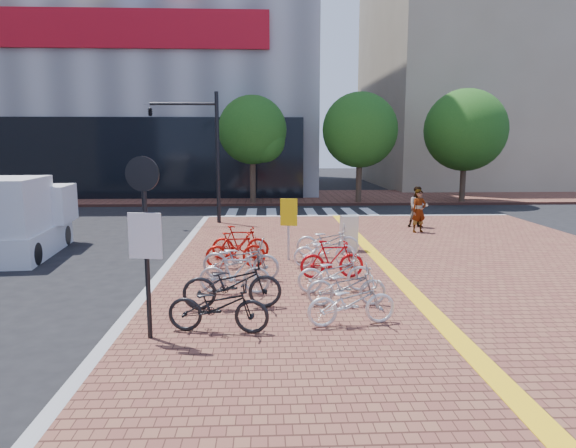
{
  "coord_description": "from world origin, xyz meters",
  "views": [
    {
      "loc": [
        -1.29,
        -11.4,
        3.48
      ],
      "look_at": [
        -0.68,
        2.39,
        1.3
      ],
      "focal_mm": 32.0,
      "sensor_mm": 36.0,
      "label": 1
    }
  ],
  "objects_px": {
    "bike_0": "(218,306)",
    "bike_11": "(328,241)",
    "utility_box": "(349,233)",
    "yellow_sign": "(288,218)",
    "bike_6": "(351,302)",
    "bike_7": "(346,285)",
    "bike_3": "(241,259)",
    "bike_9": "(332,259)",
    "bike_2": "(235,273)",
    "bike_5": "(240,243)",
    "bike_8": "(335,272)",
    "bike_10": "(325,250)",
    "bike_4": "(236,250)",
    "bike_1": "(232,283)",
    "notice_sign": "(145,226)",
    "pedestrian_a": "(419,211)",
    "traffic_light_pole": "(187,133)",
    "box_truck": "(21,219)",
    "pedestrian_b": "(418,207)"
  },
  "relations": [
    {
      "from": "bike_0",
      "to": "bike_11",
      "type": "height_order",
      "value": "bike_11"
    },
    {
      "from": "utility_box",
      "to": "yellow_sign",
      "type": "distance_m",
      "value": 2.42
    },
    {
      "from": "bike_6",
      "to": "bike_7",
      "type": "xyz_separation_m",
      "value": [
        0.09,
        1.13,
        -0.01
      ]
    },
    {
      "from": "bike_3",
      "to": "bike_9",
      "type": "bearing_deg",
      "value": -77.86
    },
    {
      "from": "bike_3",
      "to": "bike_0",
      "type": "bearing_deg",
      "value": -172.18
    },
    {
      "from": "bike_2",
      "to": "bike_3",
      "type": "height_order",
      "value": "bike_3"
    },
    {
      "from": "bike_5",
      "to": "bike_8",
      "type": "xyz_separation_m",
      "value": [
        2.29,
        -3.36,
        -0.04
      ]
    },
    {
      "from": "bike_6",
      "to": "bike_10",
      "type": "xyz_separation_m",
      "value": [
        0.03,
        4.51,
        0.01
      ]
    },
    {
      "from": "bike_4",
      "to": "yellow_sign",
      "type": "distance_m",
      "value": 1.84
    },
    {
      "from": "bike_1",
      "to": "yellow_sign",
      "type": "height_order",
      "value": "yellow_sign"
    },
    {
      "from": "bike_3",
      "to": "utility_box",
      "type": "bearing_deg",
      "value": -32.76
    },
    {
      "from": "bike_4",
      "to": "bike_9",
      "type": "relative_size",
      "value": 1.01
    },
    {
      "from": "bike_3",
      "to": "bike_6",
      "type": "bearing_deg",
      "value": -135.01
    },
    {
      "from": "bike_0",
      "to": "bike_8",
      "type": "distance_m",
      "value": 3.38
    },
    {
      "from": "bike_11",
      "to": "notice_sign",
      "type": "distance_m",
      "value": 7.49
    },
    {
      "from": "pedestrian_a",
      "to": "traffic_light_pole",
      "type": "height_order",
      "value": "traffic_light_pole"
    },
    {
      "from": "box_truck",
      "to": "bike_8",
      "type": "bearing_deg",
      "value": -28.14
    },
    {
      "from": "bike_3",
      "to": "pedestrian_b",
      "type": "bearing_deg",
      "value": -29.64
    },
    {
      "from": "traffic_light_pole",
      "to": "bike_7",
      "type": "bearing_deg",
      "value": -66.8
    },
    {
      "from": "bike_3",
      "to": "bike_9",
      "type": "height_order",
      "value": "bike_3"
    },
    {
      "from": "utility_box",
      "to": "bike_10",
      "type": "bearing_deg",
      "value": -115.35
    },
    {
      "from": "pedestrian_a",
      "to": "utility_box",
      "type": "relative_size",
      "value": 1.47
    },
    {
      "from": "bike_11",
      "to": "pedestrian_a",
      "type": "height_order",
      "value": "pedestrian_a"
    },
    {
      "from": "bike_9",
      "to": "bike_10",
      "type": "xyz_separation_m",
      "value": [
        -0.04,
        1.17,
        -0.02
      ]
    },
    {
      "from": "bike_5",
      "to": "pedestrian_a",
      "type": "xyz_separation_m",
      "value": [
        6.49,
        4.33,
        0.32
      ]
    },
    {
      "from": "bike_3",
      "to": "utility_box",
      "type": "height_order",
      "value": "utility_box"
    },
    {
      "from": "box_truck",
      "to": "bike_1",
      "type": "bearing_deg",
      "value": -40.81
    },
    {
      "from": "pedestrian_b",
      "to": "box_truck",
      "type": "relative_size",
      "value": 0.37
    },
    {
      "from": "bike_4",
      "to": "notice_sign",
      "type": "bearing_deg",
      "value": 162.48
    },
    {
      "from": "bike_2",
      "to": "bike_6",
      "type": "relative_size",
      "value": 0.95
    },
    {
      "from": "bike_9",
      "to": "yellow_sign",
      "type": "distance_m",
      "value": 2.36
    },
    {
      "from": "traffic_light_pole",
      "to": "bike_2",
      "type": "bearing_deg",
      "value": -76.41
    },
    {
      "from": "bike_10",
      "to": "bike_1",
      "type": "bearing_deg",
      "value": 139.33
    },
    {
      "from": "bike_8",
      "to": "bike_11",
      "type": "relative_size",
      "value": 0.93
    },
    {
      "from": "bike_6",
      "to": "bike_3",
      "type": "bearing_deg",
      "value": 24.1
    },
    {
      "from": "bike_4",
      "to": "utility_box",
      "type": "distance_m",
      "value": 4.0
    },
    {
      "from": "bike_4",
      "to": "bike_11",
      "type": "xyz_separation_m",
      "value": [
        2.64,
        1.23,
        -0.0
      ]
    },
    {
      "from": "notice_sign",
      "to": "bike_8",
      "type": "bearing_deg",
      "value": 36.58
    },
    {
      "from": "bike_10",
      "to": "box_truck",
      "type": "height_order",
      "value": "box_truck"
    },
    {
      "from": "bike_0",
      "to": "notice_sign",
      "type": "xyz_separation_m",
      "value": [
        -1.16,
        -0.27,
        1.49
      ]
    },
    {
      "from": "bike_2",
      "to": "traffic_light_pole",
      "type": "bearing_deg",
      "value": 18.67
    },
    {
      "from": "yellow_sign",
      "to": "bike_8",
      "type": "bearing_deg",
      "value": -74.32
    },
    {
      "from": "bike_1",
      "to": "bike_8",
      "type": "xyz_separation_m",
      "value": [
        2.23,
        1.07,
        -0.07
      ]
    },
    {
      "from": "bike_9",
      "to": "bike_1",
      "type": "bearing_deg",
      "value": 131.81
    },
    {
      "from": "bike_10",
      "to": "utility_box",
      "type": "height_order",
      "value": "utility_box"
    },
    {
      "from": "bike_0",
      "to": "bike_1",
      "type": "xyz_separation_m",
      "value": [
        0.17,
        1.31,
        0.05
      ]
    },
    {
      "from": "bike_1",
      "to": "traffic_light_pole",
      "type": "bearing_deg",
      "value": 8.36
    },
    {
      "from": "bike_4",
      "to": "bike_7",
      "type": "bearing_deg",
      "value": -147.94
    },
    {
      "from": "bike_8",
      "to": "notice_sign",
      "type": "bearing_deg",
      "value": 119.28
    },
    {
      "from": "bike_4",
      "to": "bike_7",
      "type": "height_order",
      "value": "bike_4"
    }
  ]
}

